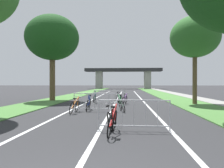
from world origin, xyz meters
name	(u,v)px	position (x,y,z in m)	size (l,w,h in m)	color
grass_verge_left	(80,94)	(-5.81, 29.11, 0.03)	(2.94, 71.17, 0.05)	#477A38
grass_verge_right	(161,94)	(5.81, 29.11, 0.03)	(2.94, 71.17, 0.05)	#477A38
sidewalk_path_right	(178,94)	(8.14, 29.11, 0.04)	(1.73, 71.17, 0.08)	gray
lane_stripe_center	(118,98)	(0.00, 20.59, 0.00)	(0.14, 41.17, 0.01)	silver
lane_stripe_right_lane	(141,98)	(2.39, 20.59, 0.00)	(0.14, 41.17, 0.01)	silver
lane_stripe_left_lane	(95,98)	(-2.39, 20.59, 0.00)	(0.14, 41.17, 0.01)	silver
overpass_bridge	(123,74)	(0.00, 58.82, 4.18)	(21.19, 3.66, 5.71)	#2D2D30
tree_left_oak_near	(52,38)	(-5.79, 16.99, 5.68)	(4.81, 4.81, 7.76)	brown
tree_right_oak_mid	(195,37)	(5.99, 14.26, 5.03)	(3.65, 3.65, 6.61)	brown
crowd_barrier_nearest	(134,116)	(1.15, 4.82, 0.52)	(2.42, 0.50, 1.05)	#ADADB2
crowd_barrier_second	(95,102)	(-0.87, 9.72, 0.52)	(2.41, 0.45, 1.05)	#ADADB2
crowd_barrier_third	(109,97)	(-0.44, 14.62, 0.52)	(2.42, 0.48, 1.05)	#ADADB2
bicycle_green_0	(121,104)	(0.61, 10.06, 0.38)	(0.71, 1.64, 0.99)	black
bicycle_blue_1	(89,104)	(-1.33, 10.31, 0.37)	(0.46, 1.68, 1.01)	black
bicycle_orange_2	(75,106)	(-1.87, 9.12, 0.36)	(0.45, 1.71, 0.89)	black
bicycle_teal_3	(94,98)	(-1.68, 15.13, 0.37)	(0.71, 1.71, 0.96)	black
bicycle_silver_4	(112,118)	(0.38, 5.23, 0.36)	(0.53, 1.63, 0.93)	black
bicycle_purple_5	(125,100)	(0.78, 14.13, 0.35)	(0.60, 1.58, 0.86)	black
bicycle_red_6	(112,122)	(0.46, 4.33, 0.39)	(0.55, 1.72, 0.96)	black
bicycle_black_7	(120,98)	(0.37, 15.17, 0.39)	(0.56, 1.67, 0.94)	black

